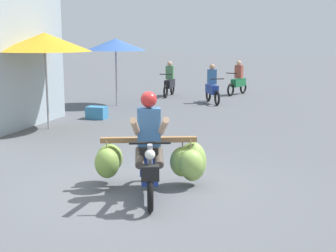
% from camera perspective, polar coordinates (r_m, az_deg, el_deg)
% --- Properties ---
extents(ground_plane, '(120.00, 120.00, 0.00)m').
position_cam_1_polar(ground_plane, '(7.28, -4.14, -8.24)').
color(ground_plane, '#56595E').
extents(motorbike_main_loaded, '(1.82, 1.84, 1.58)m').
position_cam_1_polar(motorbike_main_loaded, '(7.34, -1.47, -3.85)').
color(motorbike_main_loaded, black).
rests_on(motorbike_main_loaded, ground).
extents(motorbike_distant_ahead_left, '(0.87, 1.48, 1.40)m').
position_cam_1_polar(motorbike_distant_ahead_left, '(17.13, 5.33, 4.65)').
color(motorbike_distant_ahead_left, black).
rests_on(motorbike_distant_ahead_left, ground).
extents(motorbike_distant_ahead_right, '(0.72, 1.55, 1.40)m').
position_cam_1_polar(motorbike_distant_ahead_right, '(19.77, 8.43, 5.38)').
color(motorbike_distant_ahead_right, black).
rests_on(motorbike_distant_ahead_right, ground).
extents(motorbike_distant_far_ahead, '(0.50, 1.62, 1.40)m').
position_cam_1_polar(motorbike_distant_far_ahead, '(19.09, 0.18, 5.31)').
color(motorbike_distant_far_ahead, black).
rests_on(motorbike_distant_far_ahead, ground).
extents(market_umbrella_near_shop, '(2.08, 2.08, 2.30)m').
position_cam_1_polar(market_umbrella_near_shop, '(16.46, -6.32, 9.70)').
color(market_umbrella_near_shop, '#99999E').
rests_on(market_umbrella_near_shop, ground).
extents(market_umbrella_further_along, '(2.37, 2.37, 2.46)m').
position_cam_1_polar(market_umbrella_further_along, '(12.49, -14.62, 9.74)').
color(market_umbrella_further_along, '#99999E').
rests_on(market_umbrella_further_along, ground).
extents(produce_crate, '(0.56, 0.40, 0.36)m').
position_cam_1_polar(produce_crate, '(13.96, -8.57, 1.60)').
color(produce_crate, teal).
rests_on(produce_crate, ground).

